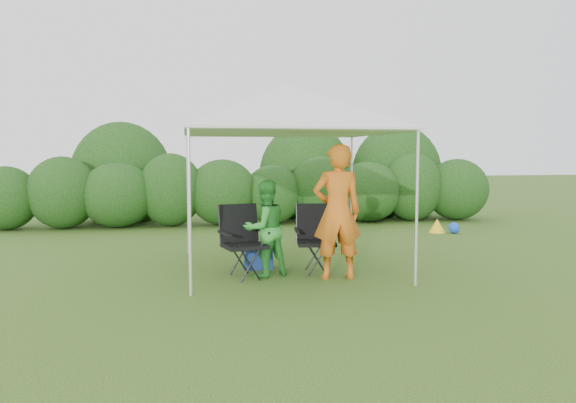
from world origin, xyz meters
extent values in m
plane|color=#416520|center=(0.00, 0.00, 0.00)|extent=(70.00, 70.00, 0.00)
ellipsoid|color=#224D18|center=(-5.68, 6.00, 0.75)|extent=(1.50, 1.28, 1.50)
cylinder|color=#382616|center=(-5.68, 6.00, 0.15)|extent=(0.12, 0.12, 0.30)
ellipsoid|color=#224D18|center=(-4.42, 6.00, 0.86)|extent=(1.65, 1.40, 1.73)
cylinder|color=#382616|center=(-4.42, 6.00, 0.15)|extent=(0.12, 0.12, 0.30)
ellipsoid|color=#224D18|center=(-3.15, 6.00, 0.79)|extent=(1.80, 1.53, 1.57)
cylinder|color=#382616|center=(-3.15, 6.00, 0.15)|extent=(0.12, 0.12, 0.30)
ellipsoid|color=#224D18|center=(-1.89, 6.00, 0.90)|extent=(1.58, 1.34, 1.80)
cylinder|color=#382616|center=(-1.89, 6.00, 0.15)|extent=(0.12, 0.12, 0.30)
ellipsoid|color=#224D18|center=(-0.63, 6.00, 0.82)|extent=(1.73, 1.47, 1.65)
cylinder|color=#382616|center=(-0.63, 6.00, 0.15)|extent=(0.12, 0.12, 0.30)
ellipsoid|color=#224D18|center=(0.63, 6.00, 0.75)|extent=(1.50, 1.28, 1.50)
cylinder|color=#382616|center=(0.63, 6.00, 0.15)|extent=(0.12, 0.12, 0.30)
ellipsoid|color=#224D18|center=(1.89, 6.00, 0.86)|extent=(1.65, 1.40, 1.73)
cylinder|color=#382616|center=(1.89, 6.00, 0.15)|extent=(0.12, 0.12, 0.30)
ellipsoid|color=#224D18|center=(3.15, 6.00, 0.79)|extent=(1.80, 1.53, 1.57)
cylinder|color=#382616|center=(3.15, 6.00, 0.15)|extent=(0.12, 0.12, 0.30)
ellipsoid|color=#224D18|center=(4.42, 6.00, 0.90)|extent=(1.57, 1.34, 1.80)
cylinder|color=#382616|center=(4.42, 6.00, 0.15)|extent=(0.12, 0.12, 0.30)
ellipsoid|color=#224D18|center=(5.68, 6.00, 0.82)|extent=(1.72, 1.47, 1.65)
cylinder|color=#382616|center=(5.68, 6.00, 0.15)|extent=(0.12, 0.12, 0.30)
cylinder|color=silver|center=(-1.50, -1.00, 1.05)|extent=(0.04, 0.04, 2.10)
cylinder|color=silver|center=(1.50, -1.00, 1.05)|extent=(0.04, 0.04, 2.10)
cylinder|color=silver|center=(-1.50, 2.00, 1.05)|extent=(0.04, 0.04, 2.10)
cylinder|color=silver|center=(1.50, 2.00, 1.05)|extent=(0.04, 0.04, 2.10)
cube|color=white|center=(0.00, 0.50, 2.12)|extent=(3.10, 3.10, 0.03)
pyramid|color=white|center=(0.00, 0.50, 2.48)|extent=(3.10, 3.10, 0.70)
cube|color=black|center=(0.37, 0.04, 0.45)|extent=(0.63, 0.59, 0.05)
cube|color=black|center=(0.40, 0.27, 0.75)|extent=(0.58, 0.23, 0.54)
cube|color=black|center=(0.08, 0.08, 0.65)|extent=(0.12, 0.48, 0.03)
cube|color=black|center=(0.65, 0.00, 0.65)|extent=(0.12, 0.48, 0.03)
cylinder|color=black|center=(0.10, -0.16, 0.23)|extent=(0.03, 0.03, 0.45)
cylinder|color=black|center=(0.57, -0.23, 0.23)|extent=(0.03, 0.03, 0.45)
cylinder|color=black|center=(0.16, 0.31, 0.23)|extent=(0.03, 0.03, 0.45)
cylinder|color=black|center=(0.63, 0.24, 0.23)|extent=(0.03, 0.03, 0.45)
cube|color=black|center=(-0.73, -0.11, 0.46)|extent=(0.68, 0.65, 0.06)
cube|color=black|center=(-0.78, 0.12, 0.77)|extent=(0.60, 0.29, 0.55)
cube|color=black|center=(-1.02, -0.18, 0.66)|extent=(0.17, 0.49, 0.03)
cube|color=black|center=(-0.44, -0.04, 0.66)|extent=(0.17, 0.49, 0.03)
cylinder|color=black|center=(-0.90, -0.41, 0.23)|extent=(0.03, 0.03, 0.46)
cylinder|color=black|center=(-0.43, -0.29, 0.23)|extent=(0.03, 0.03, 0.46)
cylinder|color=black|center=(-1.02, 0.07, 0.23)|extent=(0.03, 0.03, 0.46)
cylinder|color=black|center=(-0.55, 0.18, 0.23)|extent=(0.03, 0.03, 0.46)
imported|color=orange|center=(0.57, -0.39, 0.96)|extent=(0.72, 0.48, 1.92)
imported|color=green|center=(-0.42, -0.05, 0.70)|extent=(0.84, 0.76, 1.40)
cube|color=navy|center=(-0.45, 0.52, 0.18)|extent=(0.44, 0.32, 0.35)
cube|color=silver|center=(-0.45, 0.52, 0.37)|extent=(0.46, 0.34, 0.03)
cylinder|color=#592D0C|center=(-0.39, 0.48, 0.49)|extent=(0.06, 0.06, 0.21)
cone|color=yellow|center=(4.06, 3.76, 0.16)|extent=(0.37, 0.37, 0.31)
sphere|color=blue|center=(4.37, 3.55, 0.12)|extent=(0.25, 0.25, 0.25)
camera|label=1|loc=(-1.55, -8.04, 1.78)|focal=35.00mm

